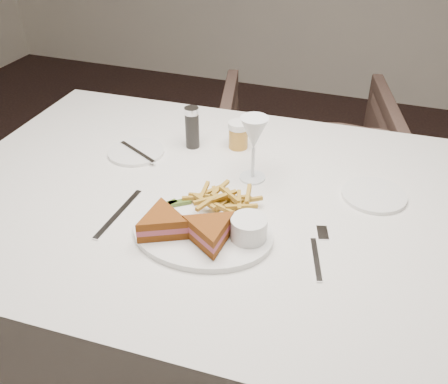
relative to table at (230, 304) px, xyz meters
name	(u,v)px	position (x,y,z in m)	size (l,w,h in m)	color
ground	(163,350)	(-0.26, 0.05, -0.38)	(5.00, 5.00, 0.00)	black
table	(230,304)	(0.00, 0.00, 0.00)	(1.49, 0.99, 0.75)	silver
chair_far	(303,161)	(0.02, 0.90, -0.01)	(0.71, 0.66, 0.73)	#48342C
table_setting	(218,197)	(-0.01, -0.06, 0.41)	(0.82, 0.60, 0.18)	white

